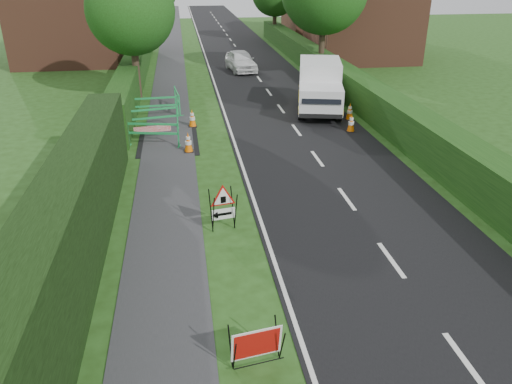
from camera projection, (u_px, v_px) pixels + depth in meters
ground at (301, 294)px, 11.01m from camera, size 120.00×120.00×0.00m
road_surface at (236, 47)px, 42.76m from camera, size 6.00×90.00×0.02m
footpath at (171, 49)px, 42.01m from camera, size 2.00×90.00×0.02m
hedge_west_near at (66, 315)px, 10.33m from camera, size 1.10×18.00×2.50m
hedge_west_far at (137, 83)px, 30.08m from camera, size 1.00×24.00×1.80m
hedge_east at (352, 101)px, 26.24m from camera, size 1.20×50.00×1.50m
house_west at (68, 20)px, 35.37m from camera, size 7.50×7.40×7.88m
house_east_a at (362, 19)px, 36.40m from camera, size 7.50×7.40×7.88m
house_east_b at (323, 4)px, 49.10m from camera, size 7.50×7.40×7.88m
tree_nw at (130, 10)px, 24.66m from camera, size 4.40×4.40×6.70m
red_rect_sign at (257, 344)px, 8.90m from camera, size 0.99×0.70×0.79m
triangle_sign at (222, 205)px, 13.26m from camera, size 0.91×0.91×1.14m
works_van at (320, 86)px, 24.14m from camera, size 3.06×5.34×2.30m
traffic_cone_0 at (351, 123)px, 21.36m from camera, size 0.38×0.38×0.79m
traffic_cone_1 at (350, 111)px, 23.00m from camera, size 0.38×0.38×0.79m
traffic_cone_2 at (318, 94)px, 25.95m from camera, size 0.38×0.38×0.79m
traffic_cone_3 at (188, 142)px, 19.06m from camera, size 0.38×0.38×0.79m
traffic_cone_4 at (192, 118)px, 22.01m from camera, size 0.38×0.38×0.79m
ped_barrier_0 at (153, 131)px, 19.52m from camera, size 2.09×0.79×1.00m
ped_barrier_1 at (154, 116)px, 21.47m from camera, size 2.09×0.71×1.00m
ped_barrier_2 at (156, 104)px, 23.24m from camera, size 2.08×0.47×1.00m
ped_barrier_3 at (177, 98)px, 24.29m from camera, size 0.56×2.08×1.00m
redwhite_plank at (153, 139)px, 20.57m from camera, size 1.49×0.21×0.25m
hatchback_car at (241, 61)px, 33.21m from camera, size 2.01×4.10×1.35m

